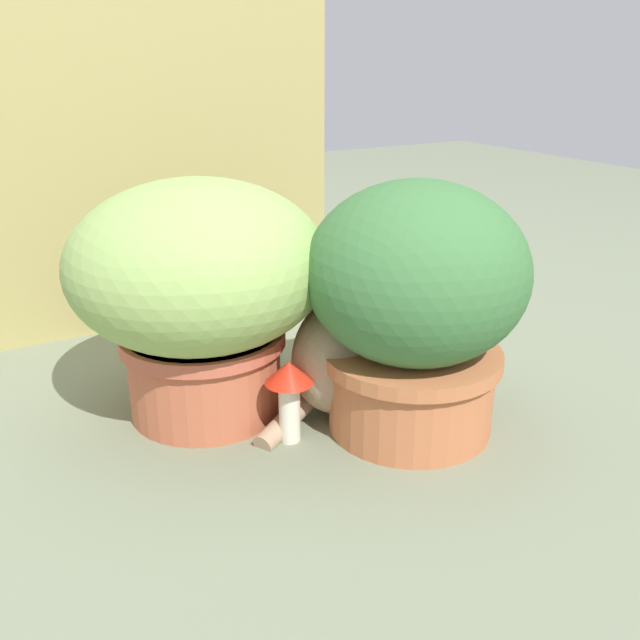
{
  "coord_description": "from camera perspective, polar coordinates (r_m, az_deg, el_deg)",
  "views": [
    {
      "loc": [
        -0.44,
        -0.99,
        0.61
      ],
      "look_at": [
        0.11,
        -0.02,
        0.18
      ],
      "focal_mm": 39.24,
      "sensor_mm": 36.0,
      "label": 1
    }
  ],
  "objects": [
    {
      "name": "leafy_planter",
      "position": [
        1.14,
        7.75,
        1.43
      ],
      "size": [
        0.36,
        0.36,
        0.43
      ],
      "color": "#BC6A41",
      "rests_on": "ground"
    },
    {
      "name": "cat",
      "position": [
        1.25,
        2.68,
        -1.75
      ],
      "size": [
        0.38,
        0.27,
        0.32
      ],
      "color": "tan",
      "rests_on": "ground"
    },
    {
      "name": "ground_plane",
      "position": [
        1.24,
        -5.01,
        -8.41
      ],
      "size": [
        6.0,
        6.0,
        0.0
      ],
      "primitive_type": "plane",
      "color": "slate"
    },
    {
      "name": "grass_planter",
      "position": [
        1.2,
        -9.8,
        2.87
      ],
      "size": [
        0.44,
        0.44,
        0.42
      ],
      "color": "#BB5E3F",
      "rests_on": "ground"
    },
    {
      "name": "mushroom_ornament_red",
      "position": [
        1.14,
        -2.53,
        -5.45
      ],
      "size": [
        0.08,
        0.08,
        0.14
      ],
      "color": "silver",
      "rests_on": "ground"
    },
    {
      "name": "cardboard_backdrop",
      "position": [
        1.64,
        -14.04,
        12.28
      ],
      "size": [
        0.91,
        0.03,
        0.75
      ],
      "primitive_type": "cube",
      "color": "tan",
      "rests_on": "ground"
    }
  ]
}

